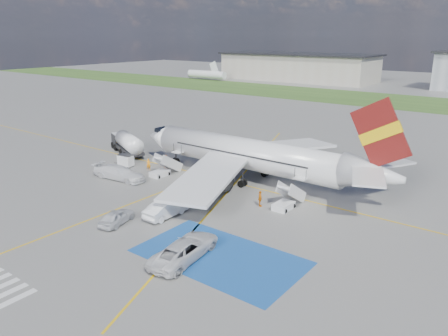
# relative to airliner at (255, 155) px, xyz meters

# --- Properties ---
(ground) EXTENTS (400.00, 400.00, 0.00)m
(ground) POSITION_rel_airliner_xyz_m (-1.51, -14.00, -3.39)
(ground) COLOR #60605E
(ground) RESTS_ON ground
(grass_strip) EXTENTS (400.00, 30.00, 0.01)m
(grass_strip) POSITION_rel_airliner_xyz_m (-1.51, 81.00, -3.39)
(grass_strip) COLOR #2D4C1E
(grass_strip) RESTS_ON ground
(taxiway_line_main) EXTENTS (120.00, 0.20, 0.01)m
(taxiway_line_main) POSITION_rel_airliner_xyz_m (-1.51, -2.00, -3.39)
(taxiway_line_main) COLOR gold
(taxiway_line_main) RESTS_ON ground
(taxiway_line_cross) EXTENTS (0.20, 60.00, 0.01)m
(taxiway_line_cross) POSITION_rel_airliner_xyz_m (-6.51, -24.00, -3.39)
(taxiway_line_cross) COLOR gold
(taxiway_line_cross) RESTS_ON ground
(taxiway_line_diag) EXTENTS (20.71, 56.45, 0.01)m
(taxiway_line_diag) POSITION_rel_airliner_xyz_m (-1.51, -2.00, -3.39)
(taxiway_line_diag) COLOR gold
(taxiway_line_diag) RESTS_ON ground
(staging_box) EXTENTS (14.00, 8.00, 0.01)m
(staging_box) POSITION_rel_airliner_xyz_m (8.49, -18.00, -3.39)
(staging_box) COLOR #17478E
(staging_box) RESTS_ON ground
(terminal_west) EXTENTS (60.00, 22.00, 10.00)m
(terminal_west) POSITION_rel_airliner_xyz_m (-56.51, 116.00, 1.61)
(terminal_west) COLOR #A1998A
(terminal_west) RESTS_ON ground
(airliner) EXTENTS (36.81, 32.95, 11.92)m
(airliner) POSITION_rel_airliner_xyz_m (0.00, 0.00, 0.00)
(airliner) COLOR silver
(airliner) RESTS_ON ground
(airstairs_fwd) EXTENTS (1.90, 5.20, 3.60)m
(airstairs_fwd) POSITION_rel_airliner_xyz_m (-11.01, -5.30, -2.77)
(airstairs_fwd) COLOR silver
(airstairs_fwd) RESTS_ON ground
(airstairs_aft) EXTENTS (1.90, 5.20, 3.60)m
(airstairs_aft) POSITION_rel_airliner_xyz_m (7.49, -5.30, -2.77)
(airstairs_aft) COLOR silver
(airstairs_aft) RESTS_ON ground
(fuel_tanker) EXTENTS (9.83, 6.32, 3.30)m
(fuel_tanker) POSITION_rel_airliner_xyz_m (-23.01, -0.84, -2.01)
(fuel_tanker) COLOR black
(fuel_tanker) RESTS_ON ground
(gpu_cart) EXTENTS (2.22, 1.57, 1.73)m
(gpu_cart) POSITION_rel_airliner_xyz_m (-17.85, -5.58, -2.61)
(gpu_cart) COLOR silver
(gpu_cart) RESTS_ON ground
(car_silver_a) EXTENTS (2.78, 4.61, 1.47)m
(car_silver_a) POSITION_rel_airliner_xyz_m (-3.54, -18.89, -2.66)
(car_silver_a) COLOR #B7B9BF
(car_silver_a) RESTS_ON ground
(car_silver_b) EXTENTS (1.88, 5.13, 1.68)m
(car_silver_b) POSITION_rel_airliner_xyz_m (-0.95, -14.72, -2.55)
(car_silver_b) COLOR silver
(car_silver_b) RESTS_ON ground
(van_white_a) EXTENTS (3.52, 6.18, 2.19)m
(van_white_a) POSITION_rel_airliner_xyz_m (6.37, -19.92, -2.30)
(van_white_a) COLOR silver
(van_white_a) RESTS_ON ground
(van_white_b) EXTENTS (6.01, 2.95, 2.27)m
(van_white_b) POSITION_rel_airliner_xyz_m (-14.22, -9.75, -2.26)
(van_white_b) COLOR silver
(van_white_b) RESTS_ON ground
(crew_fwd) EXTENTS (0.69, 0.64, 1.58)m
(crew_fwd) POSITION_rel_airliner_xyz_m (-14.10, -4.77, -2.60)
(crew_fwd) COLOR orange
(crew_fwd) RESTS_ON ground
(crew_nose) EXTENTS (0.81, 0.96, 1.73)m
(crew_nose) POSITION_rel_airliner_xyz_m (-13.29, -2.37, -2.53)
(crew_nose) COLOR orange
(crew_nose) RESTS_ON ground
(crew_aft) EXTENTS (0.94, 1.07, 1.74)m
(crew_aft) POSITION_rel_airliner_xyz_m (5.09, -6.58, -2.52)
(crew_aft) COLOR orange
(crew_aft) RESTS_ON ground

